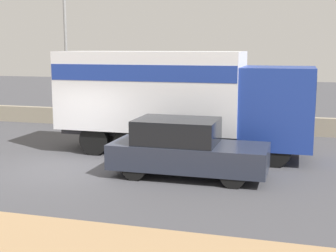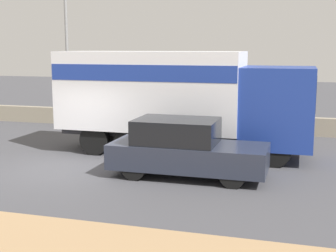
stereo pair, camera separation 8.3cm
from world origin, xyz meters
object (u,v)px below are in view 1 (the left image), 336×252
box_truck (176,94)px  car_hatchback (185,149)px  pedestrian (300,121)px  street_lamp (65,26)px

box_truck → car_hatchback: box_truck is taller
box_truck → pedestrian: box_truck is taller
car_hatchback → pedestrian: bearing=59.7°
car_hatchback → pedestrian: pedestrian is taller
street_lamp → car_hatchback: (7.44, -7.11, -3.82)m
street_lamp → car_hatchback: street_lamp is taller
car_hatchback → street_lamp: bearing=136.3°
street_lamp → pedestrian: 11.36m
street_lamp → pedestrian: street_lamp is taller
street_lamp → pedestrian: (10.60, -1.72, -3.72)m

